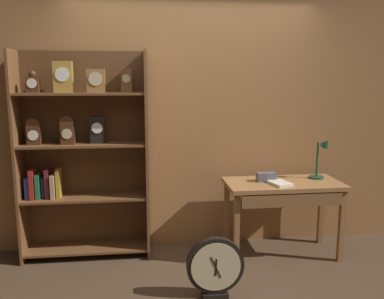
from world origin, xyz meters
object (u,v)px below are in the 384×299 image
object	(u,v)px
desk_lamp	(321,158)
workbench	(284,193)
open_repair_manual	(280,183)
toolbox_small	(266,177)
bookshelf	(80,153)
round_clock_large	(215,267)

from	to	relation	value
desk_lamp	workbench	bearing A→B (deg)	-166.17
workbench	open_repair_manual	xyz separation A→B (m)	(-0.07, -0.08, 0.12)
toolbox_small	workbench	bearing A→B (deg)	-23.19
open_repair_manual	desk_lamp	bearing A→B (deg)	4.97
desk_lamp	bookshelf	bearing A→B (deg)	176.42
workbench	round_clock_large	xyz separation A→B (m)	(-0.80, -0.71, -0.39)
bookshelf	workbench	bearing A→B (deg)	-7.27
round_clock_large	open_repair_manual	bearing A→B (deg)	40.85
bookshelf	desk_lamp	xyz separation A→B (m)	(2.38, -0.15, -0.07)
toolbox_small	open_repair_manual	world-z (taller)	toolbox_small
round_clock_large	toolbox_small	bearing A→B (deg)	50.48
workbench	open_repair_manual	size ratio (longest dim) A/B	5.12
bookshelf	open_repair_manual	world-z (taller)	bookshelf
workbench	round_clock_large	size ratio (longest dim) A/B	2.23
toolbox_small	open_repair_manual	distance (m)	0.17
open_repair_manual	toolbox_small	bearing A→B (deg)	107.59
workbench	desk_lamp	bearing A→B (deg)	13.83
bookshelf	open_repair_manual	bearing A→B (deg)	-9.74
workbench	toolbox_small	xyz separation A→B (m)	(-0.16, 0.07, 0.15)
bookshelf	toolbox_small	size ratio (longest dim) A/B	10.93
desk_lamp	toolbox_small	size ratio (longest dim) A/B	2.30
bookshelf	round_clock_large	distance (m)	1.70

